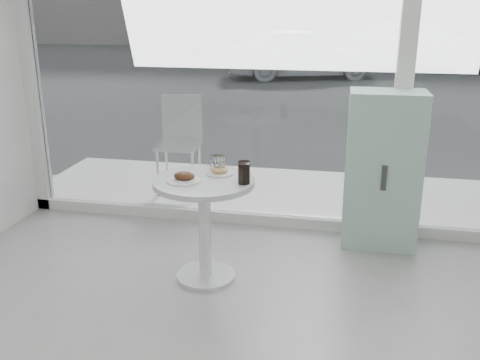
% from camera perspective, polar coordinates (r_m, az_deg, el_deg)
% --- Properties ---
extents(room_shell, '(6.00, 6.00, 6.00)m').
position_cam_1_polar(room_shell, '(1.08, -13.81, 15.87)').
color(room_shell, silver).
rests_on(room_shell, ground).
extents(storefront, '(5.00, 0.14, 3.00)m').
position_cam_1_polar(storefront, '(4.56, 6.83, 15.25)').
color(storefront, silver).
rests_on(storefront, ground).
extents(main_table, '(0.72, 0.72, 0.77)m').
position_cam_1_polar(main_table, '(3.83, -3.82, -3.06)').
color(main_table, white).
rests_on(main_table, ground).
extents(patio_deck, '(5.60, 1.60, 0.05)m').
position_cam_1_polar(patio_deck, '(5.69, 6.13, -1.51)').
color(patio_deck, white).
rests_on(patio_deck, ground).
extents(street, '(40.00, 24.00, 0.00)m').
position_cam_1_polar(street, '(17.66, 9.98, 11.69)').
color(street, '#323232').
rests_on(street, ground).
extents(mint_cabinet, '(0.61, 0.42, 1.30)m').
position_cam_1_polar(mint_cabinet, '(4.52, 14.97, 1.02)').
color(mint_cabinet, '#97C1B0').
rests_on(mint_cabinet, ground).
extents(patio_chair, '(0.46, 0.46, 0.99)m').
position_cam_1_polar(patio_chair, '(5.65, -6.41, 4.57)').
color(patio_chair, white).
rests_on(patio_chair, patio_deck).
extents(car_white, '(4.38, 2.81, 1.39)m').
position_cam_1_polar(car_white, '(15.01, 6.50, 13.39)').
color(car_white, silver).
rests_on(car_white, street).
extents(car_silver, '(4.64, 2.12, 1.48)m').
position_cam_1_polar(car_silver, '(17.65, 18.59, 13.45)').
color(car_silver, '#ACAFB4').
rests_on(car_silver, street).
extents(plate_fritter, '(0.23, 0.23, 0.07)m').
position_cam_1_polar(plate_fritter, '(3.72, -5.93, 0.25)').
color(plate_fritter, white).
rests_on(plate_fritter, main_table).
extents(plate_donut, '(0.20, 0.20, 0.05)m').
position_cam_1_polar(plate_donut, '(3.87, -2.18, 0.93)').
color(plate_donut, white).
rests_on(plate_donut, main_table).
extents(water_tumbler_a, '(0.07, 0.07, 0.12)m').
position_cam_1_polar(water_tumbler_a, '(3.94, -2.70, 1.75)').
color(water_tumbler_a, white).
rests_on(water_tumbler_a, main_table).
extents(water_tumbler_b, '(0.08, 0.08, 0.13)m').
position_cam_1_polar(water_tumbler_b, '(3.88, -2.17, 1.57)').
color(water_tumbler_b, white).
rests_on(water_tumbler_b, main_table).
extents(cola_glass, '(0.08, 0.08, 0.16)m').
position_cam_1_polar(cola_glass, '(3.64, 0.43, 0.75)').
color(cola_glass, white).
rests_on(cola_glass, main_table).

